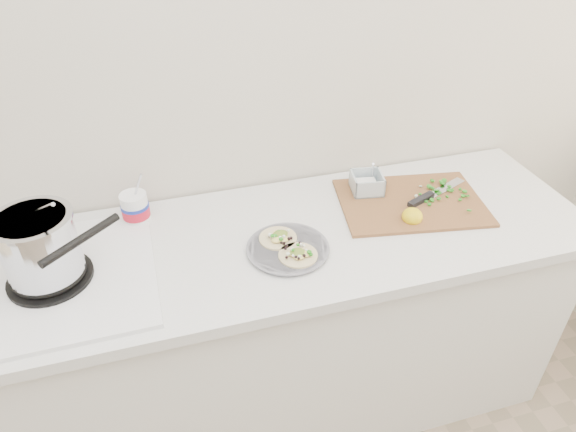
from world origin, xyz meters
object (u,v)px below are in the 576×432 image
object	(u,v)px
taco_plate	(288,246)
cutboard	(407,198)
stove	(44,258)
tub	(136,206)

from	to	relation	value
taco_plate	cutboard	world-z (taller)	cutboard
stove	taco_plate	distance (m)	0.71
taco_plate	tub	world-z (taller)	tub
taco_plate	cutboard	xyz separation A→B (m)	(0.49, 0.14, 0.00)
taco_plate	tub	bearing A→B (deg)	146.67
cutboard	tub	bearing A→B (deg)	-179.57
stove	tub	distance (m)	0.35
taco_plate	cutboard	distance (m)	0.51
stove	tub	bearing A→B (deg)	42.20
stove	cutboard	size ratio (longest dim) A/B	1.07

